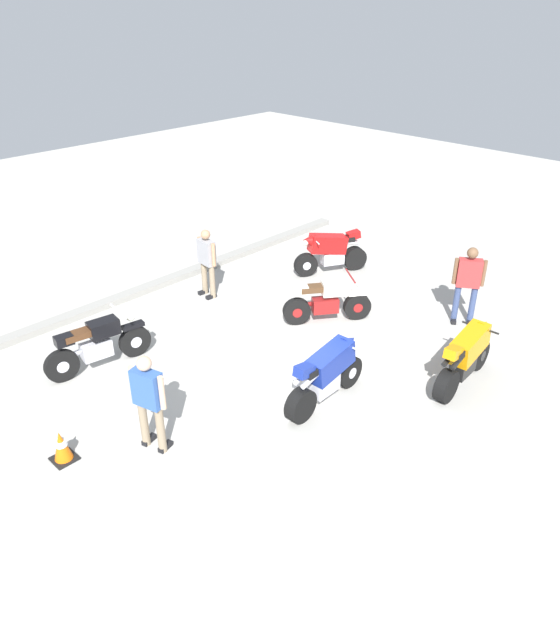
# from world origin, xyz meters

# --- Properties ---
(ground_plane) EXTENTS (40.00, 40.00, 0.00)m
(ground_plane) POSITION_xyz_m (0.00, 0.00, 0.00)
(ground_plane) COLOR #ADAAA3
(curb_edge) EXTENTS (14.00, 0.30, 0.15)m
(curb_edge) POSITION_xyz_m (0.00, 4.60, 0.07)
(curb_edge) COLOR gray
(curb_edge) RESTS_ON ground
(motorcycle_blue_sportbike) EXTENTS (1.95, 0.70, 1.14)m
(motorcycle_blue_sportbike) POSITION_xyz_m (-0.05, -1.36, 0.59)
(motorcycle_blue_sportbike) COLOR black
(motorcycle_blue_sportbike) RESTS_ON ground
(motorcycle_black_cruiser) EXTENTS (2.08, 0.75, 1.09)m
(motorcycle_black_cruiser) POSITION_xyz_m (-2.22, 2.45, 0.52)
(motorcycle_black_cruiser) COLOR black
(motorcycle_black_cruiser) RESTS_ON ground
(motorcycle_red_sportbike) EXTENTS (1.82, 1.09, 1.14)m
(motorcycle_red_sportbike) POSITION_xyz_m (4.25, 2.13, 0.59)
(motorcycle_red_sportbike) COLOR black
(motorcycle_red_sportbike) RESTS_ON ground
(motorcycle_cream_vintage) EXTENTS (1.67, 1.28, 1.07)m
(motorcycle_cream_vintage) POSITION_xyz_m (2.21, 0.53, 0.49)
(motorcycle_cream_vintage) COLOR black
(motorcycle_cream_vintage) RESTS_ON ground
(motorcycle_orange_sportbike) EXTENTS (1.96, 0.70, 1.14)m
(motorcycle_orange_sportbike) POSITION_xyz_m (2.13, -2.80, 0.59)
(motorcycle_orange_sportbike) COLOR black
(motorcycle_orange_sportbike) RESTS_ON ground
(person_in_blue_shirt) EXTENTS (0.40, 0.66, 1.70)m
(person_in_blue_shirt) POSITION_xyz_m (-2.85, -0.19, 0.97)
(person_in_blue_shirt) COLOR gray
(person_in_blue_shirt) RESTS_ON ground
(person_in_red_shirt) EXTENTS (0.50, 0.61, 1.73)m
(person_in_red_shirt) POSITION_xyz_m (4.24, -1.63, 1.00)
(person_in_red_shirt) COLOR #384772
(person_in_red_shirt) RESTS_ON ground
(person_in_gray_shirt) EXTENTS (0.33, 0.64, 1.64)m
(person_in_gray_shirt) POSITION_xyz_m (1.24, 3.35, 0.93)
(person_in_gray_shirt) COLOR gray
(person_in_gray_shirt) RESTS_ON ground
(traffic_cone) EXTENTS (0.36, 0.36, 0.53)m
(traffic_cone) POSITION_xyz_m (-3.99, 0.59, 0.26)
(traffic_cone) COLOR black
(traffic_cone) RESTS_ON ground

